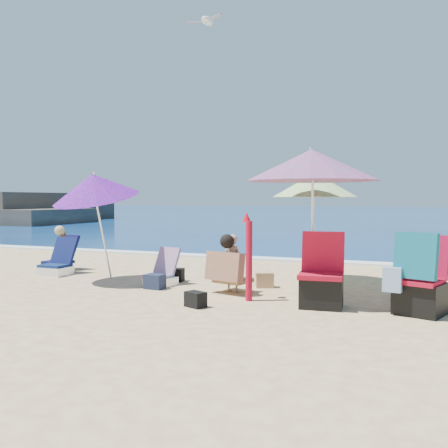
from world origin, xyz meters
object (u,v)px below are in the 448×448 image
(chair_navy, at_px, (58,265))
(camp_chair_left, at_px, (322,285))
(umbrella_blue, at_px, (94,186))
(chair_rainbow, at_px, (161,275))
(camp_chair_right, at_px, (418,285))
(person_center, at_px, (230,264))
(umbrella_turquoise, at_px, (312,165))
(umbrella_striped, at_px, (315,185))
(seagull, at_px, (207,21))
(person_left, at_px, (62,250))
(furled_umbrella, at_px, (248,252))

(chair_navy, bearing_deg, camp_chair_left, -10.42)
(umbrella_blue, distance_m, camp_chair_left, 4.47)
(chair_rainbow, height_order, camp_chair_right, camp_chair_right)
(umbrella_blue, relative_size, person_center, 2.23)
(umbrella_turquoise, distance_m, camp_chair_right, 2.29)
(umbrella_striped, height_order, seagull, seagull)
(camp_chair_right, relative_size, person_center, 1.15)
(umbrella_striped, xyz_separation_m, chair_navy, (-4.96, -1.04, -1.58))
(umbrella_turquoise, distance_m, chair_navy, 5.54)
(umbrella_striped, bearing_deg, chair_rainbow, -151.20)
(umbrella_blue, bearing_deg, umbrella_turquoise, -0.33)
(camp_chair_left, relative_size, person_left, 1.10)
(camp_chair_left, distance_m, person_center, 1.66)
(umbrella_turquoise, bearing_deg, chair_rainbow, 175.69)
(umbrella_turquoise, bearing_deg, camp_chair_right, -18.51)
(furled_umbrella, distance_m, seagull, 5.34)
(camp_chair_right, height_order, person_left, camp_chair_right)
(chair_rainbow, relative_size, camp_chair_right, 0.62)
(umbrella_turquoise, bearing_deg, camp_chair_left, -62.86)
(person_center, bearing_deg, umbrella_turquoise, 0.23)
(furled_umbrella, bearing_deg, seagull, 125.25)
(umbrella_turquoise, relative_size, umbrella_blue, 1.08)
(umbrella_striped, relative_size, chair_navy, 2.75)
(umbrella_blue, xyz_separation_m, person_left, (-1.58, 1.01, -1.32))
(chair_navy, bearing_deg, seagull, 29.24)
(camp_chair_left, bearing_deg, person_center, 162.52)
(seagull, bearing_deg, camp_chair_left, -41.28)
(umbrella_turquoise, relative_size, person_left, 2.42)
(umbrella_striped, distance_m, chair_navy, 5.31)
(chair_navy, distance_m, camp_chair_left, 5.56)
(seagull, bearing_deg, umbrella_blue, -125.16)
(person_center, height_order, seagull, seagull)
(umbrella_blue, bearing_deg, camp_chair_right, -5.57)
(umbrella_striped, relative_size, camp_chair_left, 1.93)
(chair_navy, bearing_deg, camp_chair_right, -8.57)
(camp_chair_right, height_order, person_center, camp_chair_right)
(umbrella_turquoise, height_order, furled_umbrella, umbrella_turquoise)
(person_left, relative_size, seagull, 1.12)
(chair_rainbow, distance_m, camp_chair_right, 4.28)
(umbrella_blue, distance_m, seagull, 4.16)
(umbrella_blue, distance_m, person_center, 2.93)
(umbrella_blue, distance_m, chair_rainbow, 2.03)
(umbrella_blue, height_order, person_left, umbrella_blue)
(umbrella_turquoise, height_order, camp_chair_left, umbrella_turquoise)
(umbrella_striped, bearing_deg, furled_umbrella, -106.70)
(umbrella_striped, height_order, chair_navy, umbrella_striped)
(chair_navy, distance_m, camp_chair_right, 6.81)
(umbrella_striped, distance_m, person_left, 5.47)
(chair_rainbow, bearing_deg, umbrella_striped, 28.80)
(umbrella_striped, bearing_deg, camp_chair_right, -49.15)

